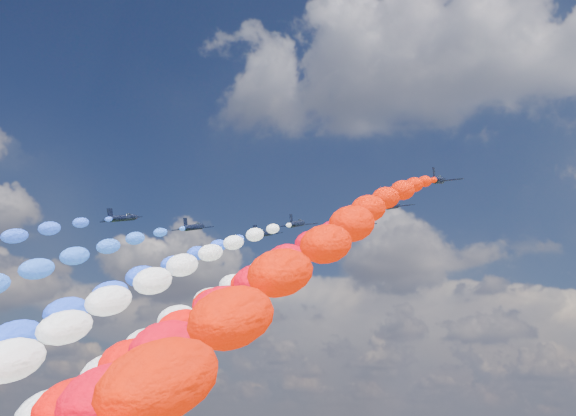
% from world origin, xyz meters
% --- Properties ---
extents(jet_0, '(9.64, 12.82, 6.29)m').
position_xyz_m(jet_0, '(-33.36, -8.07, 96.49)').
color(jet_0, black).
extents(jet_1, '(9.91, 13.02, 6.29)m').
position_xyz_m(jet_1, '(-22.56, 3.83, 96.49)').
color(jet_1, black).
extents(jet_2, '(9.71, 12.87, 6.29)m').
position_xyz_m(jet_2, '(-10.16, 14.58, 96.49)').
color(jet_2, black).
extents(trail_2, '(5.73, 121.78, 60.66)m').
position_xyz_m(trail_2, '(-10.16, -48.37, 67.44)').
color(trail_2, blue).
extents(jet_3, '(9.89, 13.00, 6.29)m').
position_xyz_m(jet_3, '(-0.07, 9.65, 96.49)').
color(jet_3, black).
extents(trail_3, '(5.73, 121.78, 60.66)m').
position_xyz_m(trail_3, '(-0.07, -53.29, 67.44)').
color(trail_3, white).
extents(jet_4, '(9.55, 12.76, 6.29)m').
position_xyz_m(jet_4, '(0.85, 25.56, 96.49)').
color(jet_4, black).
extents(trail_4, '(5.73, 121.78, 60.66)m').
position_xyz_m(trail_4, '(0.85, -37.38, 67.44)').
color(trail_4, white).
extents(jet_5, '(9.65, 12.83, 6.29)m').
position_xyz_m(jet_5, '(11.88, 15.08, 96.49)').
color(jet_5, black).
extents(trail_5, '(5.73, 121.78, 60.66)m').
position_xyz_m(trail_5, '(11.88, -47.86, 67.44)').
color(trail_5, '#F70804').
extents(jet_6, '(9.35, 12.62, 6.29)m').
position_xyz_m(jet_6, '(22.59, 4.20, 96.49)').
color(jet_6, black).
extents(trail_6, '(5.73, 121.78, 60.66)m').
position_xyz_m(trail_6, '(22.59, -58.74, 67.44)').
color(trail_6, red).
extents(jet_7, '(9.23, 12.53, 6.29)m').
position_xyz_m(jet_7, '(34.10, -8.03, 96.49)').
color(jet_7, black).
extents(trail_7, '(5.73, 121.78, 60.66)m').
position_xyz_m(trail_7, '(34.10, -70.97, 67.44)').
color(trail_7, red).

